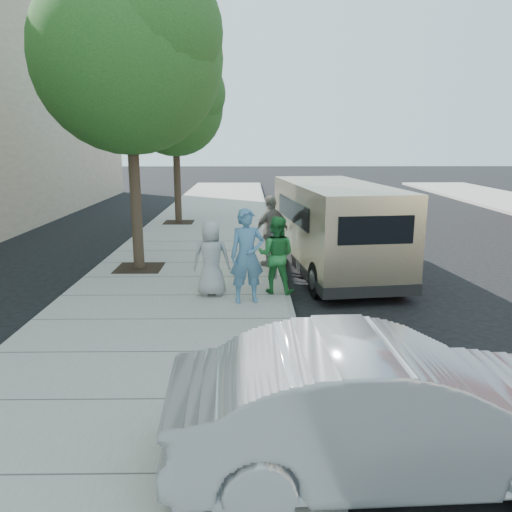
# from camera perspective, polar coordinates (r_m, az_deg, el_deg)

# --- Properties ---
(ground) EXTENTS (120.00, 120.00, 0.00)m
(ground) POSITION_cam_1_polar(r_m,az_deg,el_deg) (10.99, -3.96, -5.19)
(ground) COLOR black
(ground) RESTS_ON ground
(sidewalk) EXTENTS (5.00, 60.00, 0.15)m
(sidewalk) POSITION_cam_1_polar(r_m,az_deg,el_deg) (11.07, -9.16, -4.79)
(sidewalk) COLOR gray
(sidewalk) RESTS_ON ground
(curb_face) EXTENTS (0.12, 60.00, 0.16)m
(curb_face) POSITION_cam_1_polar(r_m,az_deg,el_deg) (10.98, 3.59, -4.79)
(curb_face) COLOR gray
(curb_face) RESTS_ON ground
(tree_near) EXTENTS (4.62, 4.60, 7.53)m
(tree_near) POSITION_cam_1_polar(r_m,az_deg,el_deg) (13.31, -14.25, 21.80)
(tree_near) COLOR black
(tree_near) RESTS_ON sidewalk
(tree_far) EXTENTS (3.92, 3.80, 6.49)m
(tree_far) POSITION_cam_1_polar(r_m,az_deg,el_deg) (20.68, -9.16, 16.89)
(tree_far) COLOR black
(tree_far) RESTS_ON sidewalk
(parking_meter) EXTENTS (0.29, 0.17, 1.34)m
(parking_meter) POSITION_cam_1_polar(r_m,az_deg,el_deg) (11.93, 2.29, 1.84)
(parking_meter) COLOR gray
(parking_meter) RESTS_ON sidewalk
(van) EXTENTS (2.84, 6.55, 2.36)m
(van) POSITION_cam_1_polar(r_m,az_deg,el_deg) (13.30, 8.79, 3.42)
(van) COLOR #CAB891
(van) RESTS_ON ground
(sedan) EXTENTS (4.59, 1.80, 1.49)m
(sedan) POSITION_cam_1_polar(r_m,az_deg,el_deg) (5.53, 14.71, -16.46)
(sedan) COLOR #A1A2A7
(sedan) RESTS_ON ground
(person_officer) EXTENTS (0.78, 0.57, 1.96)m
(person_officer) POSITION_cam_1_polar(r_m,az_deg,el_deg) (10.22, -1.03, 0.00)
(person_officer) COLOR teal
(person_officer) RESTS_ON sidewalk
(person_green_shirt) EXTENTS (0.96, 0.83, 1.70)m
(person_green_shirt) POSITION_cam_1_polar(r_m,az_deg,el_deg) (10.90, 2.32, 0.13)
(person_green_shirt) COLOR #2B833C
(person_green_shirt) RESTS_ON sidewalk
(person_gray_shirt) EXTENTS (0.81, 0.54, 1.64)m
(person_gray_shirt) POSITION_cam_1_polar(r_m,az_deg,el_deg) (10.74, -5.11, -0.26)
(person_gray_shirt) COLOR #A5A5A7
(person_gray_shirt) RESTS_ON sidewalk
(person_striped_polo) EXTENTS (1.16, 1.04, 1.89)m
(person_striped_polo) POSITION_cam_1_polar(r_m,az_deg,el_deg) (13.29, 1.76, 2.89)
(person_striped_polo) COLOR gray
(person_striped_polo) RESTS_ON sidewalk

